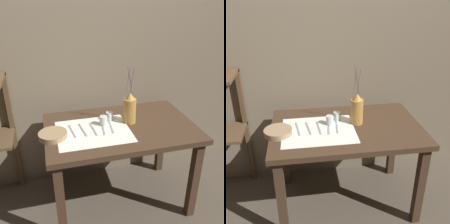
% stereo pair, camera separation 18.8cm
% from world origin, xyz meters
% --- Properties ---
extents(ground_plane, '(12.00, 12.00, 0.00)m').
position_xyz_m(ground_plane, '(0.00, 0.00, 0.00)').
color(ground_plane, brown).
extents(stone_wall_back, '(7.00, 0.06, 2.40)m').
position_xyz_m(stone_wall_back, '(0.00, 0.47, 1.20)').
color(stone_wall_back, '#7A6B56').
rests_on(stone_wall_back, ground_plane).
extents(wooden_table, '(1.11, 0.72, 0.71)m').
position_xyz_m(wooden_table, '(0.00, 0.00, 0.61)').
color(wooden_table, '#422D1E').
rests_on(wooden_table, ground_plane).
extents(linen_cloth, '(0.52, 0.43, 0.00)m').
position_xyz_m(linen_cloth, '(-0.21, -0.04, 0.71)').
color(linen_cloth, white).
rests_on(linen_cloth, wooden_table).
extents(pitcher_with_flowers, '(0.09, 0.09, 0.45)m').
position_xyz_m(pitcher_with_flowers, '(0.08, 0.04, 0.82)').
color(pitcher_with_flowers, '#B7843D').
rests_on(pitcher_with_flowers, wooden_table).
extents(wooden_bowl, '(0.20, 0.20, 0.04)m').
position_xyz_m(wooden_bowl, '(-0.49, -0.05, 0.73)').
color(wooden_bowl, '#9E7F5B').
rests_on(wooden_bowl, wooden_table).
extents(glass_tumbler_near, '(0.06, 0.06, 0.07)m').
position_xyz_m(glass_tumbler_near, '(-0.12, 0.04, 0.75)').
color(glass_tumbler_near, silver).
rests_on(glass_tumbler_near, wooden_table).
extents(glass_tumbler_far, '(0.05, 0.05, 0.07)m').
position_xyz_m(glass_tumbler_far, '(-0.06, 0.10, 0.75)').
color(glass_tumbler_far, silver).
rests_on(glass_tumbler_far, wooden_table).
extents(fork_outer, '(0.04, 0.20, 0.00)m').
position_xyz_m(fork_outer, '(-0.36, 0.00, 0.72)').
color(fork_outer, '#939399').
rests_on(fork_outer, wooden_table).
extents(fork_inner, '(0.04, 0.20, 0.00)m').
position_xyz_m(fork_inner, '(-0.28, 0.00, 0.72)').
color(fork_inner, '#939399').
rests_on(fork_inner, wooden_table).
extents(knife_center, '(0.03, 0.20, 0.00)m').
position_xyz_m(knife_center, '(-0.20, -0.01, 0.72)').
color(knife_center, '#939399').
rests_on(knife_center, wooden_table).
extents(spoon_outer, '(0.04, 0.21, 0.02)m').
position_xyz_m(spoon_outer, '(-0.13, 0.04, 0.72)').
color(spoon_outer, '#939399').
rests_on(spoon_outer, wooden_table).
extents(spoon_inner, '(0.03, 0.21, 0.02)m').
position_xyz_m(spoon_inner, '(-0.07, 0.05, 0.72)').
color(spoon_inner, '#939399').
rests_on(spoon_inner, wooden_table).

